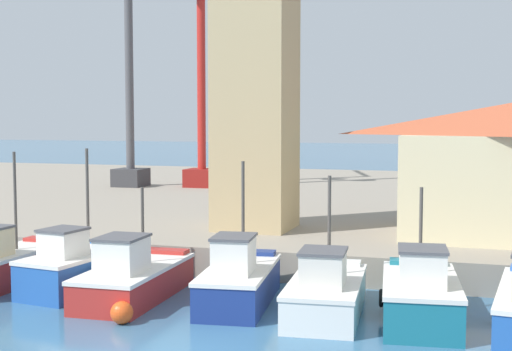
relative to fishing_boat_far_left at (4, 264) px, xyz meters
name	(u,v)px	position (x,y,z in m)	size (l,w,h in m)	color
quay_wharf	(358,202)	(8.20, 23.13, -0.19)	(120.00, 40.00, 1.06)	gray
fishing_boat_far_left	(4,264)	(0.00, 0.00, 0.00)	(1.91, 5.17, 4.48)	#AD2823
fishing_boat_left_outer	(78,267)	(2.81, 0.05, 0.06)	(2.43, 4.40, 4.63)	#2356A8
fishing_boat_left_inner	(133,277)	(5.01, -0.33, -0.03)	(2.32, 5.19, 3.43)	#AD2823
fishing_boat_mid_left	(239,280)	(8.36, 0.00, 0.03)	(2.44, 4.90, 4.30)	navy
fishing_boat_center	(326,291)	(11.10, -0.34, -0.04)	(2.41, 4.91, 3.95)	silver
fishing_boat_mid_right	(420,295)	(13.73, -0.24, 0.04)	(2.57, 4.80, 3.68)	#196B7F
clock_tower	(256,25)	(6.39, 7.94, 8.70)	(3.51, 3.51, 17.41)	tan
port_crane_near	(131,73)	(-7.24, 23.42, 7.94)	(2.00, 9.96, 19.16)	#353539
port_crane_far	(203,94)	(-2.49, 24.43, 6.54)	(3.80, 7.03, 17.11)	maroon
mooring_buoy	(122,313)	(5.96, -2.89, -0.41)	(0.63, 0.63, 0.63)	#E54C19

